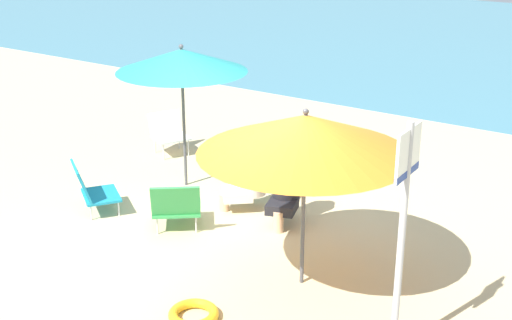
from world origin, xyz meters
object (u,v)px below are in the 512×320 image
object	(u,v)px
umbrella_orange	(305,134)
beach_chair_c	(280,150)
umbrella_teal	(182,60)
person_c	(281,157)
swim_ring	(194,314)
warning_sign	(404,210)
person_b	(285,185)
beach_chair_b	(176,206)
person_a	(248,175)
beach_chair_a	(91,188)
beach_chair_d	(168,131)

from	to	relation	value
umbrella_orange	beach_chair_c	size ratio (longest dim) A/B	2.99
umbrella_teal	person_c	world-z (taller)	umbrella_teal
swim_ring	warning_sign	bearing A→B (deg)	17.30
umbrella_orange	person_b	bearing A→B (deg)	128.53
person_c	umbrella_orange	bearing A→B (deg)	-56.16
beach_chair_b	person_a	xyz separation A→B (m)	(0.35, 0.95, 0.14)
umbrella_orange	person_c	xyz separation A→B (m)	(-1.44, 1.90, -1.10)
swim_ring	beach_chair_c	bearing A→B (deg)	110.17
beach_chair_a	person_c	xyz separation A→B (m)	(1.55, 1.87, 0.15)
umbrella_teal	person_c	distance (m)	1.78
umbrella_orange	warning_sign	distance (m)	1.39
person_b	umbrella_teal	bearing A→B (deg)	-115.65
beach_chair_c	person_c	size ratio (longest dim) A/B	0.75
umbrella_teal	warning_sign	bearing A→B (deg)	-26.82
warning_sign	person_b	bearing A→B (deg)	140.30
beach_chair_a	beach_chair_b	world-z (taller)	beach_chair_a
beach_chair_a	swim_ring	bearing A→B (deg)	-79.99
beach_chair_d	person_b	bearing A→B (deg)	5.87
beach_chair_c	person_c	distance (m)	0.69
beach_chair_b	person_a	size ratio (longest dim) A/B	0.85
beach_chair_d	person_b	xyz separation A→B (m)	(2.76, -1.11, 0.14)
beach_chair_a	beach_chair_d	xyz separation A→B (m)	(-0.66, 2.20, 0.02)
beach_chair_b	beach_chair_d	size ratio (longest dim) A/B	1.14
beach_chair_a	person_b	bearing A→B (deg)	-27.87
beach_chair_b	warning_sign	size ratio (longest dim) A/B	0.39
person_b	warning_sign	distance (m)	2.86
umbrella_orange	beach_chair_c	world-z (taller)	umbrella_orange
umbrella_orange	person_a	bearing A→B (deg)	141.11
umbrella_orange	person_c	world-z (taller)	umbrella_orange
person_c	swim_ring	world-z (taller)	person_c
person_a	warning_sign	distance (m)	3.33
swim_ring	person_b	bearing A→B (deg)	100.15
person_b	swim_ring	xyz separation A→B (m)	(0.40, -2.24, -0.43)
beach_chair_c	person_a	distance (m)	1.34
beach_chair_b	beach_chair_a	bearing A→B (deg)	60.97
person_b	person_c	xyz separation A→B (m)	(-0.54, 0.78, -0.00)
warning_sign	umbrella_orange	bearing A→B (deg)	153.76
person_a	person_c	size ratio (longest dim) A/B	1.03
umbrella_teal	beach_chair_a	world-z (taller)	umbrella_teal
beach_chair_d	person_b	size ratio (longest dim) A/B	0.75
beach_chair_c	beach_chair_d	world-z (taller)	beach_chair_c
beach_chair_a	person_a	distance (m)	1.92
umbrella_teal	beach_chair_d	distance (m)	1.93
umbrella_teal	swim_ring	xyz separation A→B (m)	(2.12, -2.48, -1.66)
beach_chair_c	swim_ring	distance (m)	3.82
beach_chair_b	person_c	distance (m)	1.73
person_a	beach_chair_b	bearing A→B (deg)	28.47
beach_chair_c	beach_chair_b	bearing A→B (deg)	56.05
beach_chair_b	swim_ring	xyz separation A→B (m)	(1.32, -1.34, -0.27)
umbrella_orange	person_c	bearing A→B (deg)	127.14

